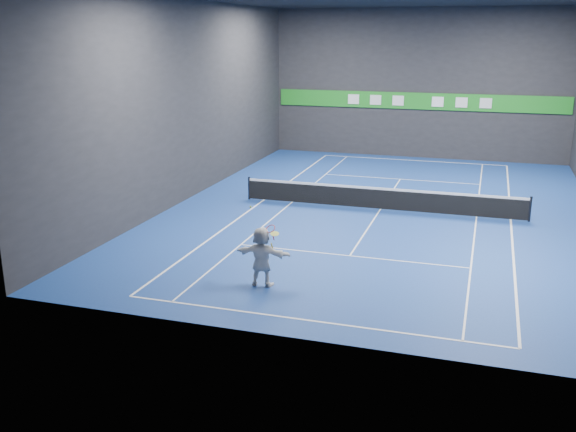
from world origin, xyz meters
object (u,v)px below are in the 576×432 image
(player, at_px, (262,256))
(tennis_net, at_px, (381,198))
(tennis_racket, at_px, (271,232))
(tennis_ball, at_px, (251,207))

(player, bearing_deg, tennis_net, -101.56)
(tennis_racket, bearing_deg, tennis_ball, 174.10)
(tennis_ball, relative_size, tennis_racket, 0.08)
(player, distance_m, tennis_net, 10.09)
(tennis_net, bearing_deg, tennis_ball, -103.92)
(tennis_ball, xyz_separation_m, tennis_net, (2.42, 9.76, -1.92))
(player, xyz_separation_m, tennis_racket, (0.30, 0.05, 0.82))
(player, bearing_deg, tennis_ball, -16.97)
(player, distance_m, tennis_ball, 1.57)
(tennis_ball, bearing_deg, tennis_net, 76.08)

